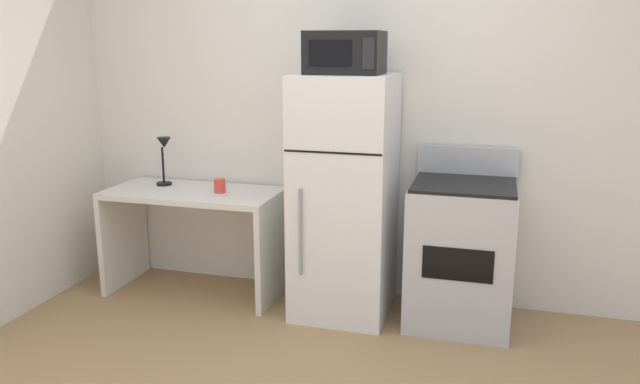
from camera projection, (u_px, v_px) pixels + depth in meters
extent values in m
cube|color=silver|center=(375.00, 112.00, 4.25)|extent=(5.00, 0.10, 2.60)
cube|color=silver|center=(193.00, 193.00, 4.37)|extent=(1.22, 0.59, 0.04)
cube|color=silver|center=(124.00, 237.00, 4.61)|extent=(0.04, 0.59, 0.71)
cube|color=silver|center=(273.00, 251.00, 4.30)|extent=(0.04, 0.59, 0.71)
cylinder|color=black|center=(164.00, 184.00, 4.52)|extent=(0.11, 0.11, 0.02)
cylinder|color=black|center=(163.00, 165.00, 4.49)|extent=(0.02, 0.02, 0.26)
cone|color=black|center=(164.00, 143.00, 4.43)|extent=(0.10, 0.10, 0.08)
cylinder|color=#D83F33|center=(220.00, 186.00, 4.29)|extent=(0.08, 0.08, 0.09)
cube|color=white|center=(345.00, 197.00, 4.03)|extent=(0.61, 0.64, 1.57)
cube|color=black|center=(332.00, 153.00, 3.65)|extent=(0.59, 0.00, 0.01)
cylinder|color=gray|center=(301.00, 232.00, 3.81)|extent=(0.02, 0.02, 0.55)
cube|color=black|center=(345.00, 53.00, 3.80)|extent=(0.46, 0.34, 0.26)
cube|color=black|center=(330.00, 53.00, 3.65)|extent=(0.26, 0.01, 0.15)
cube|color=black|center=(368.00, 53.00, 3.59)|extent=(0.07, 0.01, 0.18)
cube|color=#B7B7BC|center=(460.00, 255.00, 3.93)|extent=(0.64, 0.60, 0.90)
cube|color=black|center=(464.00, 184.00, 3.82)|extent=(0.62, 0.58, 0.02)
cube|color=#B7B7BC|center=(468.00, 160.00, 4.06)|extent=(0.64, 0.04, 0.18)
cube|color=black|center=(458.00, 265.00, 3.64)|extent=(0.41, 0.01, 0.20)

